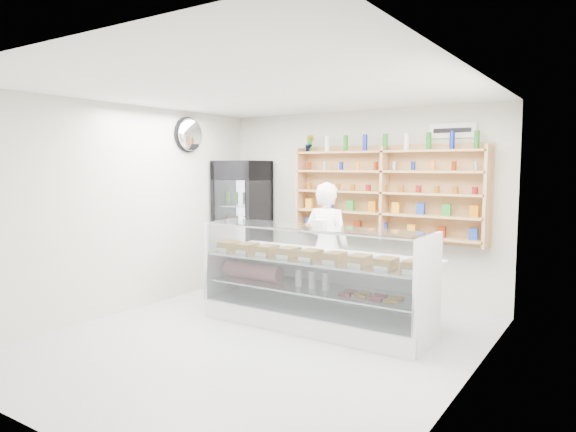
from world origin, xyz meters
The scene contains 8 objects.
room centered at (0.00, 0.00, 1.40)m, with size 5.00×5.00×5.00m.
display_counter centered at (0.25, 0.81, 0.35)m, with size 2.87×0.86×1.25m.
shop_worker centered at (0.04, 1.50, 0.88)m, with size 0.64×0.42×1.76m, color white.
drinks_cooler centered at (-1.85, 2.04, 1.04)m, with size 0.79×0.77×2.06m.
wall_shelving centered at (0.50, 2.34, 1.59)m, with size 2.84×0.28×1.33m.
potted_plant centered at (-0.75, 2.34, 2.32)m, with size 0.14×0.11×0.26m, color #1E6626.
security_mirror centered at (-2.17, 1.20, 2.45)m, with size 0.15×0.50×0.50m, color silver.
wall_sign centered at (1.40, 2.47, 2.45)m, with size 0.62×0.03×0.20m, color white.
Camera 1 is at (3.39, -4.52, 1.98)m, focal length 32.00 mm.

